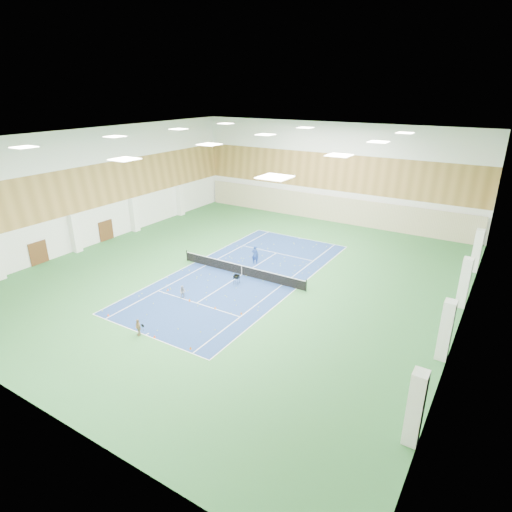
% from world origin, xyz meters
% --- Properties ---
extents(ground, '(40.00, 40.00, 0.00)m').
position_xyz_m(ground, '(0.00, 0.00, 0.00)').
color(ground, '#2C6632').
rests_on(ground, ground).
extents(room_shell, '(36.00, 40.00, 12.00)m').
position_xyz_m(room_shell, '(0.00, 0.00, 6.00)').
color(room_shell, white).
rests_on(room_shell, ground).
extents(wood_cladding, '(36.00, 40.00, 8.00)m').
position_xyz_m(wood_cladding, '(0.00, 0.00, 8.00)').
color(wood_cladding, olive).
rests_on(wood_cladding, room_shell).
extents(ceiling_light_grid, '(21.40, 25.40, 0.06)m').
position_xyz_m(ceiling_light_grid, '(0.00, 0.00, 11.92)').
color(ceiling_light_grid, white).
rests_on(ceiling_light_grid, room_shell).
extents(court_surface, '(10.97, 23.77, 0.01)m').
position_xyz_m(court_surface, '(0.00, 0.00, 0.01)').
color(court_surface, navy).
rests_on(court_surface, ground).
extents(tennis_balls_scatter, '(10.57, 22.77, 0.07)m').
position_xyz_m(tennis_balls_scatter, '(0.00, 0.00, 0.05)').
color(tennis_balls_scatter, '#C7E226').
rests_on(tennis_balls_scatter, ground).
extents(tennis_net, '(12.80, 0.10, 1.10)m').
position_xyz_m(tennis_net, '(0.00, 0.00, 0.55)').
color(tennis_net, black).
rests_on(tennis_net, ground).
extents(back_curtain, '(35.40, 0.16, 3.20)m').
position_xyz_m(back_curtain, '(0.00, 19.75, 1.60)').
color(back_curtain, '#C6B793').
rests_on(back_curtain, ground).
extents(door_left_a, '(0.08, 1.80, 2.20)m').
position_xyz_m(door_left_a, '(-17.92, -8.00, 1.10)').
color(door_left_a, '#593319').
rests_on(door_left_a, ground).
extents(door_left_b, '(0.08, 1.80, 2.20)m').
position_xyz_m(door_left_b, '(-17.92, 0.00, 1.10)').
color(door_left_b, '#593319').
rests_on(door_left_b, ground).
extents(coach, '(0.78, 0.63, 1.86)m').
position_xyz_m(coach, '(-0.37, 2.87, 0.93)').
color(coach, navy).
rests_on(coach, ground).
extents(child_court, '(0.66, 0.61, 1.08)m').
position_xyz_m(child_court, '(-1.48, -6.29, 0.54)').
color(child_court, '#94939B').
rests_on(child_court, ground).
extents(child_apron, '(0.77, 0.50, 1.23)m').
position_xyz_m(child_apron, '(-0.41, -12.10, 0.61)').
color(child_apron, tan).
rests_on(child_apron, ground).
extents(ball_cart, '(0.56, 0.56, 0.81)m').
position_xyz_m(ball_cart, '(0.67, -1.80, 0.40)').
color(ball_cart, black).
rests_on(ball_cart, ground).
extents(cone_svc_a, '(0.17, 0.17, 0.19)m').
position_xyz_m(cone_svc_a, '(-3.48, -5.90, 0.09)').
color(cone_svc_a, '#EC4F0C').
rests_on(cone_svc_a, ground).
extents(cone_svc_b, '(0.20, 0.20, 0.22)m').
position_xyz_m(cone_svc_b, '(-0.70, -6.43, 0.11)').
color(cone_svc_b, '#F95B0D').
rests_on(cone_svc_b, ground).
extents(cone_svc_c, '(0.17, 0.17, 0.19)m').
position_xyz_m(cone_svc_c, '(1.77, -6.34, 0.10)').
color(cone_svc_c, orange).
rests_on(cone_svc_c, ground).
extents(cone_svc_d, '(0.17, 0.17, 0.19)m').
position_xyz_m(cone_svc_d, '(3.95, -6.00, 0.10)').
color(cone_svc_d, '#DA640B').
rests_on(cone_svc_d, ground).
extents(cone_base_a, '(0.18, 0.18, 0.19)m').
position_xyz_m(cone_base_a, '(-4.29, -11.43, 0.10)').
color(cone_base_a, '#E3440B').
rests_on(cone_base_a, ground).
extents(cone_base_b, '(0.18, 0.18, 0.20)m').
position_xyz_m(cone_base_b, '(-1.26, -11.50, 0.10)').
color(cone_base_b, orange).
rests_on(cone_base_b, ground).
extents(cone_base_c, '(0.18, 0.18, 0.20)m').
position_xyz_m(cone_base_c, '(0.74, -11.79, 0.10)').
color(cone_base_c, '#F93F0D').
rests_on(cone_base_c, ground).
extents(cone_base_d, '(0.17, 0.17, 0.19)m').
position_xyz_m(cone_base_d, '(3.69, -11.55, 0.10)').
color(cone_base_d, orange).
rests_on(cone_base_d, ground).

